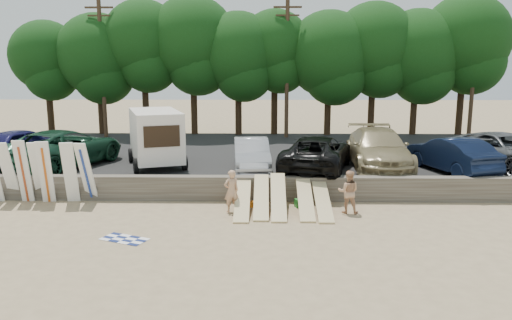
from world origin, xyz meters
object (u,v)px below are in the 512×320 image
at_px(car_2, 252,155).
at_px(car_6, 505,151).
at_px(car_0, 7,148).
at_px(cooler, 300,203).
at_px(car_5, 451,154).
at_px(box_trailer, 156,135).
at_px(car_3, 316,153).
at_px(car_4, 378,149).
at_px(car_1, 63,148).
at_px(beachgoer_a, 231,191).
at_px(beachgoer_b, 348,192).

bearing_deg(car_2, car_6, -0.56).
height_order(car_0, cooler, car_0).
relative_size(car_5, car_6, 0.83).
bearing_deg(car_5, box_trailer, -21.97).
relative_size(car_2, car_3, 0.76).
distance_m(car_5, cooler, 7.89).
relative_size(car_4, car_5, 1.29).
relative_size(car_3, car_5, 1.21).
bearing_deg(car_6, box_trailer, 158.11).
relative_size(car_1, car_3, 1.10).
xyz_separation_m(car_4, beachgoer_a, (-6.54, -4.89, -0.79)).
bearing_deg(beachgoer_a, car_4, -168.57).
bearing_deg(box_trailer, car_2, -30.80).
distance_m(car_0, car_2, 11.79).
relative_size(beachgoer_a, cooler, 4.25).
bearing_deg(car_3, beachgoer_b, 114.73).
relative_size(car_2, cooler, 11.58).
height_order(car_6, cooler, car_6).
xyz_separation_m(car_5, car_6, (2.82, 0.95, 0.02)).
height_order(car_5, beachgoer_a, car_5).
distance_m(car_4, beachgoer_a, 8.20).
bearing_deg(car_3, car_6, -160.33).
height_order(car_0, beachgoer_a, car_0).
xyz_separation_m(car_3, car_6, (8.86, 0.83, -0.00)).
distance_m(box_trailer, cooler, 8.15).
bearing_deg(beachgoer_a, box_trailer, -77.99).
xyz_separation_m(car_1, car_6, (20.72, 0.08, -0.08)).
height_order(car_6, beachgoer_b, car_6).
xyz_separation_m(car_2, car_6, (11.81, 0.80, 0.08)).
bearing_deg(car_4, beachgoer_a, -140.64).
bearing_deg(car_4, car_6, 3.67).
relative_size(box_trailer, car_2, 1.04).
relative_size(car_3, cooler, 15.25).
bearing_deg(car_1, car_4, -160.94).
distance_m(car_4, cooler, 5.92).
xyz_separation_m(car_6, beachgoer_b, (-8.08, -5.06, -0.70)).
relative_size(car_6, cooler, 15.25).
bearing_deg(beachgoer_b, car_2, -39.83).
bearing_deg(box_trailer, beachgoer_a, -72.13).
distance_m(beachgoer_a, cooler, 2.79).
bearing_deg(car_3, car_1, 10.75).
bearing_deg(beachgoer_a, car_1, -56.10).
distance_m(car_6, beachgoer_a, 13.44).
xyz_separation_m(car_5, cooler, (-7.01, -3.38, -1.33)).
xyz_separation_m(car_3, car_4, (2.94, 0.71, 0.10)).
bearing_deg(car_0, car_6, 16.64).
bearing_deg(beachgoer_b, car_1, -12.50).
bearing_deg(car_6, car_1, 158.72).
height_order(car_5, cooler, car_5).
height_order(car_2, car_3, car_3).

